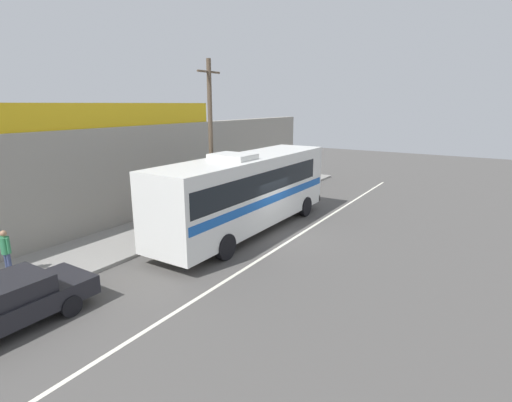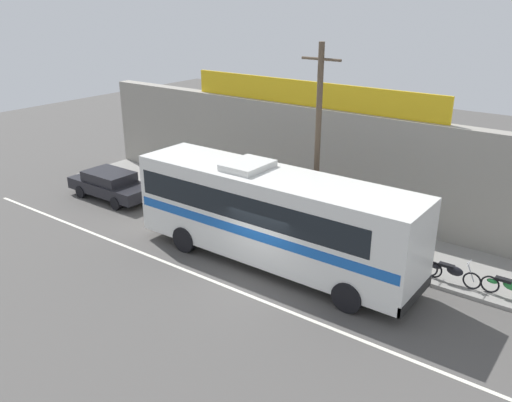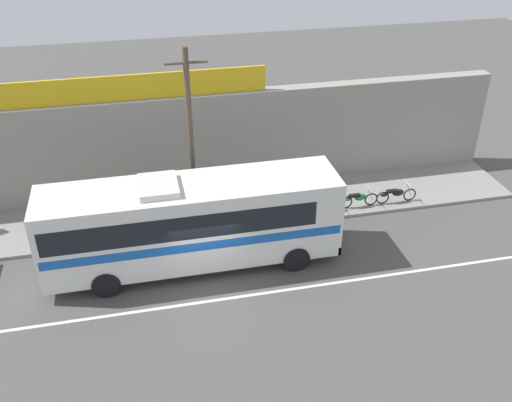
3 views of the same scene
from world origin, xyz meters
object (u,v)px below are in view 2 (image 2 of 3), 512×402
Objects in this scene: motorcycle_green at (509,286)px; motorcycle_orange at (412,260)px; parked_car at (111,184)px; pedestrian_far_right at (248,194)px; intercity_bus at (271,212)px; pedestrian_far_left at (181,168)px; utility_pole at (317,145)px; motorcycle_red at (452,272)px; pedestrian_near_shop at (297,207)px.

motorcycle_orange is at bearing -178.09° from motorcycle_green.
parked_car is at bearing -174.32° from motorcycle_orange.
motorcycle_green is 11.26m from pedestrian_far_right.
pedestrian_far_right is at bearing 138.24° from intercity_bus.
parked_car reaches higher than motorcycle_green.
pedestrian_far_left is (-8.60, 4.09, -1.00)m from intercity_bus.
utility_pole is 6.61m from motorcycle_red.
pedestrian_far_right reaches higher than motorcycle_orange.
motorcycle_red is at bearing 21.33° from intercity_bus.
parked_car is 9.76m from pedestrian_near_shop.
motorcycle_green is 1.09× the size of pedestrian_near_shop.
pedestrian_near_shop is at bearing 12.92° from parked_car.
motorcycle_red is at bearing -6.06° from pedestrian_near_shop.
pedestrian_far_left is at bearing 169.38° from utility_pole.
intercity_bus is 6.74× the size of pedestrian_far_right.
intercity_bus reaches higher than pedestrian_near_shop.
pedestrian_far_right is at bearing 175.07° from motorcycle_orange.
motorcycle_orange is 1.14× the size of pedestrian_far_left.
pedestrian_far_left is (-9.06, 1.70, -3.10)m from utility_pole.
intercity_bus is 6.11× the size of motorcycle_green.
pedestrian_far_right is 2.65m from pedestrian_near_shop.
pedestrian_far_right is (6.85, 2.17, 0.36)m from parked_car.
motorcycle_orange is 1.41m from motorcycle_red.
intercity_bus is 1.43× the size of utility_pole.
intercity_bus is 3.21m from utility_pole.
motorcycle_orange and motorcycle_red have the same top height.
parked_car is 18.16m from motorcycle_green.
pedestrian_near_shop is (-5.36, 0.70, 0.55)m from motorcycle_orange.
utility_pole is 4.70× the size of pedestrian_far_right.
motorcycle_orange is 8.06m from pedestrian_far_right.
pedestrian_far_left is at bearing 168.73° from pedestrian_far_right.
pedestrian_far_right is (-8.01, 0.69, 0.53)m from motorcycle_orange.
intercity_bus reaches higher than pedestrian_far_right.
motorcycle_green is 1.00× the size of motorcycle_orange.
utility_pole is at bearing 79.07° from intercity_bus.
utility_pole is at bearing 7.97° from parked_car.
pedestrian_far_right is (-9.42, 0.71, 0.53)m from motorcycle_red.
motorcycle_green is at bearing -5.62° from pedestrian_far_left.
parked_car is 2.75× the size of pedestrian_near_shop.
pedestrian_far_right is (-11.23, 0.58, 0.53)m from motorcycle_green.
utility_pole is (10.73, 1.50, 3.42)m from parked_car.
motorcycle_green is 16.50m from pedestrian_far_left.
parked_car is 16.34m from motorcycle_red.
motorcycle_red is (-1.81, -0.13, 0.00)m from motorcycle_green.
utility_pole is 3.36m from pedestrian_near_shop.
intercity_bus is 9.57m from pedestrian_far_left.
utility_pole is at bearing -9.75° from pedestrian_far_right.
motorcycle_red is 9.47m from pedestrian_far_right.
parked_car reaches higher than motorcycle_orange.
motorcycle_green and motorcycle_orange have the same top height.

